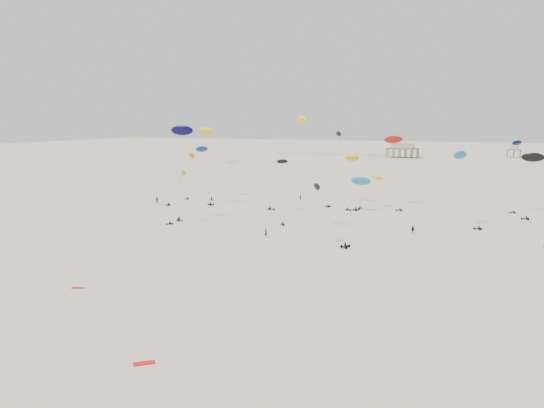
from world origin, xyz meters
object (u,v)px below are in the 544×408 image
at_px(rig_0, 353,165).
at_px(rig_4, 300,133).
at_px(rig_9, 205,168).
at_px(spectator_0, 266,237).
at_px(pavilion_main, 402,151).
at_px(pavilion_small, 514,152).

bearing_deg(rig_0, rig_4, 87.99).
xyz_separation_m(rig_9, spectator_0, (33.58, -34.03, -11.00)).
xyz_separation_m(rig_0, spectator_0, (-5.94, -54.74, -11.42)).
bearing_deg(rig_9, pavilion_main, 17.35).
xyz_separation_m(pavilion_main, rig_9, (-24.52, -229.14, 6.78)).
bearing_deg(pavilion_small, spectator_0, -101.74).
bearing_deg(rig_4, pavilion_main, -117.98).
relative_size(pavilion_small, rig_4, 0.35).
height_order(rig_0, rig_4, rig_4).
distance_m(rig_0, rig_4, 42.02).
bearing_deg(pavilion_small, pavilion_main, -156.80).
bearing_deg(pavilion_small, rig_4, -101.80).
bearing_deg(pavilion_small, rig_9, -110.04).
bearing_deg(pavilion_main, pavilion_small, 23.20).
distance_m(rig_0, rig_9, 44.61).
xyz_separation_m(pavilion_small, spectator_0, (-60.95, -293.17, -3.49)).
xyz_separation_m(rig_4, spectator_0, (-2.66, -14.18, -21.89)).
height_order(rig_9, spectator_0, rig_9).
bearing_deg(rig_4, rig_9, -59.39).
distance_m(pavilion_main, pavilion_small, 76.16).
height_order(rig_4, rig_9, rig_4).
distance_m(rig_9, spectator_0, 49.05).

